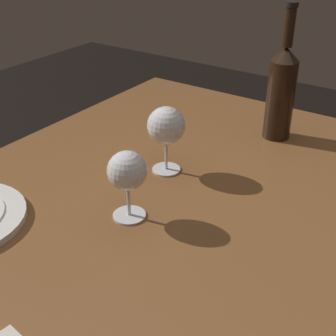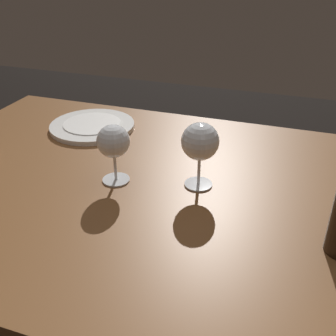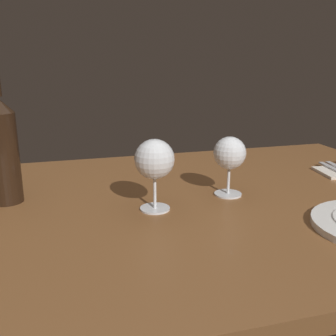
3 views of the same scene
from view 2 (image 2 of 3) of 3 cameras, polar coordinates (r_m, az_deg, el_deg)
The scene contains 4 objects.
dining_table at distance 1.01m, azimuth -3.08°, elevation -6.60°, with size 1.30×0.90×0.74m.
wine_glass_left at distance 0.91m, azimuth 4.54°, elevation 3.58°, with size 0.09×0.09×0.16m.
wine_glass_right at distance 0.94m, azimuth -7.70°, elevation 3.54°, with size 0.08×0.08×0.14m.
dinner_plate at distance 1.27m, azimuth -10.62°, elevation 5.89°, with size 0.26×0.26×0.02m.
Camera 2 is at (-0.32, 0.76, 1.24)m, focal length 43.24 mm.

